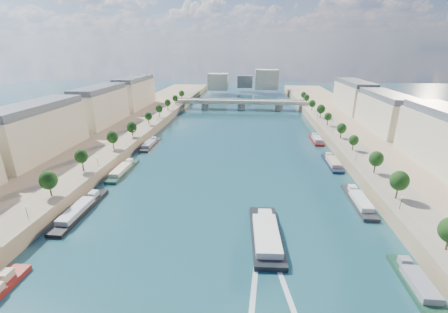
# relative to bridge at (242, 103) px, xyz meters

# --- Properties ---
(ground) EXTENTS (700.00, 700.00, 0.00)m
(ground) POSITION_rel_bridge_xyz_m (0.00, -121.20, -5.08)
(ground) COLOR #0D303B
(ground) RESTS_ON ground
(quay_left) EXTENTS (44.00, 520.00, 5.00)m
(quay_left) POSITION_rel_bridge_xyz_m (-72.00, -121.20, -2.58)
(quay_left) COLOR #9E8460
(quay_left) RESTS_ON ground
(quay_right) EXTENTS (44.00, 520.00, 5.00)m
(quay_right) POSITION_rel_bridge_xyz_m (72.00, -121.20, -2.58)
(quay_right) COLOR #9E8460
(quay_right) RESTS_ON ground
(pave_left) EXTENTS (14.00, 520.00, 0.10)m
(pave_left) POSITION_rel_bridge_xyz_m (-57.00, -121.20, -0.03)
(pave_left) COLOR gray
(pave_left) RESTS_ON quay_left
(pave_right) EXTENTS (14.00, 520.00, 0.10)m
(pave_right) POSITION_rel_bridge_xyz_m (57.00, -121.20, -0.03)
(pave_right) COLOR gray
(pave_right) RESTS_ON quay_right
(trees_left) EXTENTS (4.80, 268.80, 8.26)m
(trees_left) POSITION_rel_bridge_xyz_m (-55.00, -119.20, 5.39)
(trees_left) COLOR #382B1E
(trees_left) RESTS_ON ground
(trees_right) EXTENTS (4.80, 268.80, 8.26)m
(trees_right) POSITION_rel_bridge_xyz_m (55.00, -111.20, 5.39)
(trees_right) COLOR #382B1E
(trees_right) RESTS_ON ground
(lamps_left) EXTENTS (0.36, 200.36, 4.28)m
(lamps_left) POSITION_rel_bridge_xyz_m (-52.50, -131.20, 2.70)
(lamps_left) COLOR black
(lamps_left) RESTS_ON ground
(lamps_right) EXTENTS (0.36, 200.36, 4.28)m
(lamps_right) POSITION_rel_bridge_xyz_m (52.50, -116.20, 2.70)
(lamps_right) COLOR black
(lamps_right) RESTS_ON ground
(buildings_left) EXTENTS (16.00, 226.00, 23.20)m
(buildings_left) POSITION_rel_bridge_xyz_m (-85.00, -109.20, 11.37)
(buildings_left) COLOR #BDB191
(buildings_left) RESTS_ON ground
(buildings_right) EXTENTS (16.00, 226.00, 23.20)m
(buildings_right) POSITION_rel_bridge_xyz_m (85.00, -109.20, 11.37)
(buildings_right) COLOR #BDB191
(buildings_right) RESTS_ON ground
(skyline) EXTENTS (79.00, 42.00, 22.00)m
(skyline) POSITION_rel_bridge_xyz_m (3.19, 98.32, 9.57)
(skyline) COLOR #BDB191
(skyline) RESTS_ON ground
(bridge) EXTENTS (112.00, 12.00, 8.15)m
(bridge) POSITION_rel_bridge_xyz_m (0.00, 0.00, 0.00)
(bridge) COLOR #C1B79E
(bridge) RESTS_ON ground
(tour_barge) EXTENTS (9.38, 28.54, 3.83)m
(tour_barge) POSITION_rel_bridge_xyz_m (13.25, -186.67, -4.01)
(tour_barge) COLOR black
(tour_barge) RESTS_ON ground
(wake) EXTENTS (10.75, 26.02, 0.04)m
(wake) POSITION_rel_bridge_xyz_m (13.25, -203.26, -5.06)
(wake) COLOR silver
(wake) RESTS_ON ground
(moored_barges_left) EXTENTS (5.00, 161.51, 3.60)m
(moored_barges_left) POSITION_rel_bridge_xyz_m (-45.50, -179.21, -4.24)
(moored_barges_left) COLOR #1A1D39
(moored_barges_left) RESTS_ON ground
(moored_barges_right) EXTENTS (5.00, 164.88, 3.60)m
(moored_barges_right) POSITION_rel_bridge_xyz_m (45.50, -164.10, -4.24)
(moored_barges_right) COLOR black
(moored_barges_right) RESTS_ON ground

